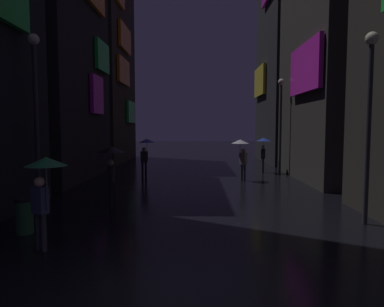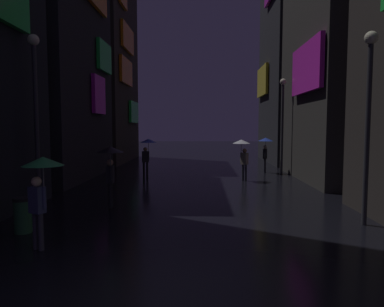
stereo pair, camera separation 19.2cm
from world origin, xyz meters
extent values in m
plane|color=black|center=(0.00, 0.00, 0.00)|extent=(120.00, 120.00, 0.00)
cube|color=black|center=(-7.50, 13.05, 6.74)|extent=(4.00, 8.10, 13.48)
cube|color=#F226D8|center=(-5.35, 13.81, 4.54)|extent=(0.20, 1.91, 2.08)
cube|color=#26E54C|center=(-5.35, 15.06, 6.85)|extent=(0.20, 2.40, 1.70)
cube|color=#2D2826|center=(-7.50, 22.19, 7.77)|extent=(4.00, 8.39, 15.54)
cube|color=#26E54C|center=(-5.35, 23.60, 3.99)|extent=(0.20, 2.99, 1.76)
cube|color=orange|center=(-5.35, 20.89, 6.93)|extent=(0.20, 3.56, 1.90)
cube|color=orange|center=(-5.35, 21.54, 9.53)|extent=(0.20, 3.76, 1.88)
cube|color=#F226D8|center=(5.35, 11.44, 5.56)|extent=(0.20, 4.32, 2.31)
cube|color=#232328|center=(7.50, 21.99, 9.89)|extent=(4.00, 7.98, 19.77)
cube|color=yellow|center=(5.35, 23.37, 6.48)|extent=(0.20, 4.00, 2.37)
cylinder|color=black|center=(-2.76, 13.12, 0.42)|extent=(0.12, 0.12, 0.85)
cylinder|color=black|center=(-2.59, 13.19, 0.42)|extent=(0.12, 0.12, 0.85)
cube|color=black|center=(-2.67, 13.16, 1.15)|extent=(0.40, 0.32, 0.60)
sphere|color=#9E7051|center=(-2.67, 13.16, 1.56)|extent=(0.22, 0.22, 0.22)
cylinder|color=black|center=(-2.52, 13.27, 1.20)|extent=(0.09, 0.09, 0.50)
cylinder|color=slate|center=(-2.52, 13.27, 1.53)|extent=(0.02, 0.02, 0.77)
cone|color=#263FB2|center=(-2.52, 13.27, 2.02)|extent=(0.90, 0.90, 0.20)
cylinder|color=#2D2D38|center=(2.63, 12.17, 0.42)|extent=(0.12, 0.12, 0.85)
cylinder|color=#2D2D38|center=(2.51, 12.30, 0.42)|extent=(0.12, 0.12, 0.85)
cube|color=gray|center=(2.57, 12.23, 1.15)|extent=(0.39, 0.40, 0.60)
sphere|color=#9E7051|center=(2.57, 12.23, 1.56)|extent=(0.22, 0.22, 0.22)
cylinder|color=gray|center=(2.41, 12.33, 1.20)|extent=(0.09, 0.09, 0.50)
cylinder|color=slate|center=(2.41, 12.33, 1.53)|extent=(0.02, 0.02, 0.77)
cone|color=silver|center=(2.41, 12.33, 2.02)|extent=(0.90, 0.90, 0.20)
cylinder|color=black|center=(-2.75, 6.39, 0.42)|extent=(0.12, 0.12, 0.85)
cylinder|color=black|center=(-2.74, 6.22, 0.42)|extent=(0.12, 0.12, 0.85)
cube|color=black|center=(-2.74, 6.30, 1.15)|extent=(0.24, 0.35, 0.60)
sphere|color=tan|center=(-2.74, 6.30, 1.56)|extent=(0.22, 0.22, 0.22)
cylinder|color=black|center=(-2.68, 6.13, 1.20)|extent=(0.09, 0.09, 0.50)
cylinder|color=slate|center=(-2.68, 6.13, 1.53)|extent=(0.02, 0.02, 0.77)
cone|color=black|center=(-2.68, 6.13, 2.02)|extent=(0.90, 0.90, 0.20)
cylinder|color=#2D2D38|center=(4.23, 15.56, 0.42)|extent=(0.12, 0.12, 0.85)
cylinder|color=#2D2D38|center=(4.18, 15.39, 0.42)|extent=(0.12, 0.12, 0.85)
cube|color=black|center=(4.21, 15.47, 1.15)|extent=(0.31, 0.39, 0.60)
sphere|color=beige|center=(4.21, 15.47, 1.56)|extent=(0.22, 0.22, 0.22)
cylinder|color=black|center=(4.20, 15.29, 1.20)|extent=(0.09, 0.09, 0.50)
cylinder|color=slate|center=(4.20, 15.29, 1.53)|extent=(0.02, 0.02, 0.77)
cone|color=#263FB2|center=(4.20, 15.29, 2.02)|extent=(0.90, 0.90, 0.20)
cylinder|color=#2D2D38|center=(-3.38, 2.27, 0.42)|extent=(0.12, 0.12, 0.85)
cylinder|color=#2D2D38|center=(-3.22, 2.19, 0.42)|extent=(0.12, 0.12, 0.85)
cube|color=#333859|center=(-3.30, 2.23, 1.15)|extent=(0.40, 0.35, 0.60)
sphere|color=beige|center=(-3.30, 2.23, 1.56)|extent=(0.22, 0.22, 0.22)
cylinder|color=#333859|center=(-3.11, 2.20, 1.20)|extent=(0.09, 0.09, 0.50)
cylinder|color=slate|center=(-3.11, 2.20, 1.53)|extent=(0.02, 0.02, 0.77)
cone|color=green|center=(-3.11, 2.20, 2.02)|extent=(0.90, 0.90, 0.20)
cylinder|color=#2D2D33|center=(5.00, 14.58, 2.57)|extent=(0.14, 0.14, 5.14)
sphere|color=#F9EFCC|center=(5.00, 14.58, 5.32)|extent=(0.36, 0.36, 0.36)
cylinder|color=#2D2D33|center=(-5.00, 5.81, 2.69)|extent=(0.14, 0.14, 5.37)
sphere|color=#F9EFCC|center=(-5.00, 5.81, 5.55)|extent=(0.36, 0.36, 0.36)
cylinder|color=#2D2D33|center=(5.00, 4.44, 2.51)|extent=(0.14, 0.14, 5.02)
sphere|color=#F9EFCC|center=(5.00, 4.44, 5.20)|extent=(0.36, 0.36, 0.36)
cylinder|color=#265933|center=(-4.30, 3.46, 0.42)|extent=(0.44, 0.44, 0.85)
cylinder|color=black|center=(-4.30, 3.46, 0.89)|extent=(0.46, 0.46, 0.08)
camera|label=1|loc=(0.21, -5.22, 2.78)|focal=32.00mm
camera|label=2|loc=(0.40, -5.21, 2.78)|focal=32.00mm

